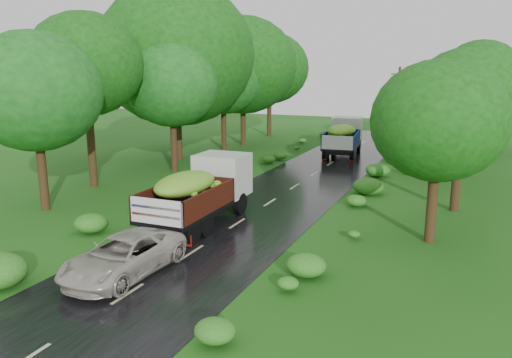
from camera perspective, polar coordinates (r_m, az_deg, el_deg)
The scene contains 10 objects.
ground at distance 16.72m, azimuth -14.46°, elevation -12.64°, with size 120.00×120.00×0.00m, color #174A0F.
road at distance 20.54m, azimuth -5.83°, elevation -7.41°, with size 6.50×80.00×0.02m, color black.
road_lines at distance 21.36m, azimuth -4.51°, elevation -6.55°, with size 0.12×69.60×0.00m.
truck_near at distance 22.91m, azimuth -6.17°, elevation -1.06°, with size 2.54×6.91×2.89m.
truck_far at distance 41.45m, azimuth 10.01°, elevation 4.97°, with size 3.23×7.19×2.92m.
car at distance 17.90m, azimuth -14.88°, elevation -8.48°, with size 2.27×4.93×1.37m, color #B8AFA3.
utility_pole at distance 39.22m, azimuth 15.84°, elevation 7.21°, with size 1.20×0.48×7.10m.
trees_left at distance 39.76m, azimuth -6.74°, elevation 12.37°, with size 6.40×34.23×10.16m.
trees_right at distance 35.27m, azimuth 23.01°, elevation 9.14°, with size 5.73×29.85×7.93m.
shrubs at distance 28.28m, azimuth 3.12°, elevation -1.05°, with size 11.90×44.00×0.70m.
Camera 1 is at (9.59, -11.76, 7.02)m, focal length 35.00 mm.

